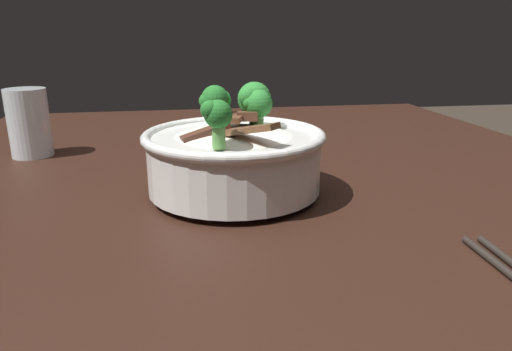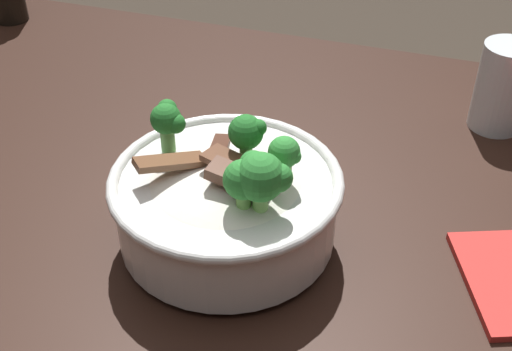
{
  "view_description": "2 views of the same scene",
  "coord_description": "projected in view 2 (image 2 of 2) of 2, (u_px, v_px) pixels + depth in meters",
  "views": [
    {
      "loc": [
        -0.52,
        0.12,
        0.94
      ],
      "look_at": [
        0.06,
        0.02,
        0.76
      ],
      "focal_mm": 32.91,
      "sensor_mm": 36.0,
      "label": 1
    },
    {
      "loc": [
        0.24,
        -0.42,
        1.21
      ],
      "look_at": [
        0.07,
        0.08,
        0.81
      ],
      "focal_mm": 46.73,
      "sensor_mm": 36.0,
      "label": 2
    }
  ],
  "objects": [
    {
      "name": "rice_bowl",
      "position": [
        227.0,
        197.0,
        0.65
      ],
      "size": [
        0.23,
        0.23,
        0.14
      ],
      "color": "white",
      "rests_on": "dining_table"
    },
    {
      "name": "dining_table",
      "position": [
        168.0,
        314.0,
        0.71
      ],
      "size": [
        1.48,
        1.08,
        0.74
      ],
      "color": "black",
      "rests_on": "ground"
    },
    {
      "name": "drinking_glass",
      "position": [
        501.0,
        93.0,
        0.83
      ],
      "size": [
        0.07,
        0.07,
        0.11
      ],
      "color": "white",
      "rests_on": "dining_table"
    }
  ]
}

